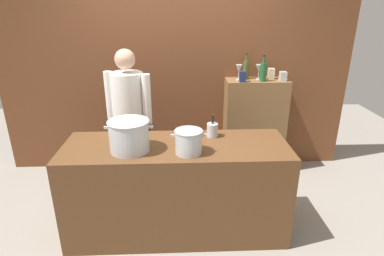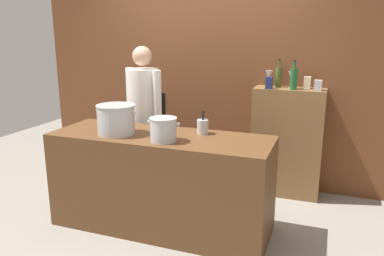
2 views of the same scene
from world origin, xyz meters
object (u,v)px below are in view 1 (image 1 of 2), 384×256
(utensil_crock, at_px, (212,130))
(wine_glass_short, at_px, (239,69))
(stockpot_large, at_px, (129,136))
(wine_bottle_green, at_px, (263,71))
(chef, at_px, (129,115))
(wine_glass_wide, at_px, (259,69))
(spice_tin_silver, at_px, (283,76))
(spice_tin_cream, at_px, (271,74))
(wine_bottle_olive, at_px, (246,69))
(stockpot_small, at_px, (189,142))
(spice_tin_navy, at_px, (242,77))

(utensil_crock, xyz_separation_m, wine_glass_short, (0.42, 1.01, 0.38))
(stockpot_large, bearing_deg, wine_bottle_green, 40.23)
(chef, bearing_deg, wine_bottle_green, -142.54)
(wine_glass_wide, bearing_deg, wine_glass_short, -178.40)
(stockpot_large, distance_m, spice_tin_silver, 2.08)
(utensil_crock, bearing_deg, stockpot_large, -159.40)
(wine_bottle_green, relative_size, spice_tin_cream, 2.37)
(utensil_crock, relative_size, spice_tin_cream, 1.69)
(wine_bottle_olive, bearing_deg, wine_bottle_green, -39.84)
(wine_bottle_green, xyz_separation_m, wine_glass_wide, (-0.03, 0.09, 0.01))
(chef, height_order, wine_bottle_olive, chef)
(utensil_crock, height_order, wine_bottle_olive, wine_bottle_olive)
(stockpot_small, height_order, wine_glass_wide, wine_glass_wide)
(stockpot_large, bearing_deg, spice_tin_navy, 45.00)
(wine_glass_short, height_order, spice_tin_navy, wine_glass_short)
(utensil_crock, xyz_separation_m, spice_tin_silver, (0.94, 0.94, 0.30))
(chef, bearing_deg, spice_tin_navy, -140.81)
(wine_glass_wide, distance_m, wine_glass_short, 0.25)
(utensil_crock, xyz_separation_m, spice_tin_navy, (0.44, 0.90, 0.31))
(wine_glass_wide, distance_m, spice_tin_navy, 0.26)
(wine_bottle_olive, bearing_deg, spice_tin_navy, -112.05)
(stockpot_small, xyz_separation_m, spice_tin_cream, (1.06, 1.39, 0.28))
(wine_bottle_olive, height_order, spice_tin_navy, wine_bottle_olive)
(stockpot_small, bearing_deg, wine_bottle_green, 54.07)
(spice_tin_navy, bearing_deg, wine_bottle_olive, 67.95)
(stockpot_small, distance_m, wine_bottle_olive, 1.64)
(stockpot_small, relative_size, spice_tin_cream, 2.31)
(chef, height_order, spice_tin_silver, chef)
(stockpot_small, distance_m, wine_glass_wide, 1.67)
(chef, xyz_separation_m, spice_tin_cream, (1.67, 0.56, 0.31))
(utensil_crock, xyz_separation_m, wine_bottle_olive, (0.51, 1.08, 0.36))
(wine_glass_short, height_order, spice_tin_cream, wine_glass_short)
(spice_tin_cream, bearing_deg, spice_tin_silver, -42.39)
(wine_glass_short, bearing_deg, stockpot_large, -131.72)
(wine_bottle_green, bearing_deg, wine_glass_short, 162.70)
(stockpot_large, distance_m, wine_bottle_olive, 1.86)
(wine_glass_short, distance_m, spice_tin_silver, 0.53)
(wine_bottle_green, bearing_deg, spice_tin_navy, -173.24)
(wine_glass_wide, bearing_deg, wine_bottle_olive, 159.41)
(utensil_crock, xyz_separation_m, wine_glass_wide, (0.66, 1.02, 0.37))
(chef, xyz_separation_m, stockpot_small, (0.61, -0.83, 0.04))
(stockpot_large, relative_size, spice_tin_navy, 3.17)
(spice_tin_silver, xyz_separation_m, spice_tin_navy, (-0.50, -0.04, 0.01))
(stockpot_large, bearing_deg, spice_tin_silver, 36.07)
(chef, distance_m, wine_bottle_olive, 1.53)
(utensil_crock, bearing_deg, spice_tin_cream, 51.86)
(utensil_crock, bearing_deg, wine_bottle_green, 53.40)
(utensil_crock, height_order, spice_tin_cream, spice_tin_cream)
(wine_bottle_olive, relative_size, spice_tin_silver, 2.80)
(wine_bottle_olive, height_order, spice_tin_silver, wine_bottle_olive)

